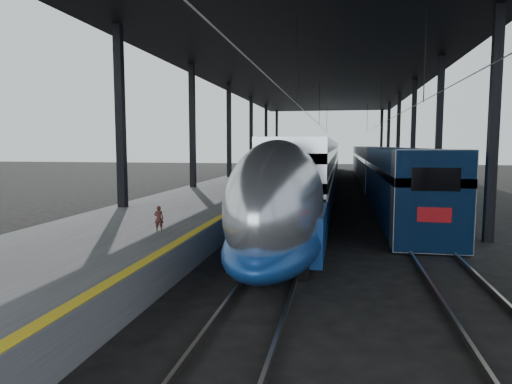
# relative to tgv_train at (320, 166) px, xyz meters

# --- Properties ---
(ground) EXTENTS (160.00, 160.00, 0.00)m
(ground) POSITION_rel_tgv_train_xyz_m (-2.00, -27.14, -1.91)
(ground) COLOR black
(ground) RESTS_ON ground
(platform) EXTENTS (6.00, 80.00, 1.00)m
(platform) POSITION_rel_tgv_train_xyz_m (-5.50, -7.14, -1.41)
(platform) COLOR #4C4C4F
(platform) RESTS_ON ground
(yellow_strip) EXTENTS (0.30, 80.00, 0.01)m
(yellow_strip) POSITION_rel_tgv_train_xyz_m (-2.70, -7.14, -0.90)
(yellow_strip) COLOR gold
(yellow_strip) RESTS_ON platform
(rails) EXTENTS (6.52, 80.00, 0.16)m
(rails) POSITION_rel_tgv_train_xyz_m (2.50, -7.14, -1.83)
(rails) COLOR slate
(rails) RESTS_ON ground
(canopy) EXTENTS (18.00, 75.00, 9.47)m
(canopy) POSITION_rel_tgv_train_xyz_m (-0.10, -7.14, 7.21)
(canopy) COLOR black
(canopy) RESTS_ON ground
(tgv_train) EXTENTS (2.85, 65.20, 4.08)m
(tgv_train) POSITION_rel_tgv_train_xyz_m (0.00, 0.00, 0.00)
(tgv_train) COLOR silver
(tgv_train) RESTS_ON ground
(second_train) EXTENTS (2.64, 56.05, 3.63)m
(second_train) POSITION_rel_tgv_train_xyz_m (5.00, 2.23, -0.07)
(second_train) COLOR navy
(second_train) RESTS_ON ground
(child) EXTENTS (0.34, 0.26, 0.83)m
(child) POSITION_rel_tgv_train_xyz_m (-3.90, -27.38, -0.50)
(child) COLOR #492118
(child) RESTS_ON platform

